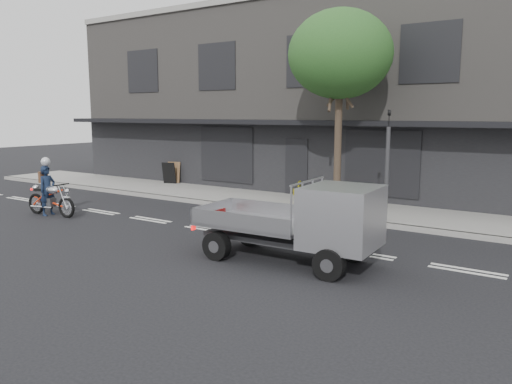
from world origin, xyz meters
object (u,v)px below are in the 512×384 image
object	(u,v)px
flatbed_ute	(325,219)
traffic_light_pole	(387,172)
construction_barrier	(313,194)
sandwich_board	(169,173)
motorcycle	(51,199)
rider	(47,191)
street_tree	(340,55)

from	to	relation	value
flatbed_ute	traffic_light_pole	bearing A→B (deg)	91.03
construction_barrier	sandwich_board	bearing A→B (deg)	171.74
motorcycle	construction_barrier	size ratio (longest dim) A/B	1.51
motorcycle	rider	world-z (taller)	rider
motorcycle	rider	size ratio (longest dim) A/B	1.30
rider	sandwich_board	distance (m)	7.19
flatbed_ute	construction_barrier	bearing A→B (deg)	116.74
sandwich_board	flatbed_ute	bearing A→B (deg)	-49.55
traffic_light_pole	motorcycle	xyz separation A→B (m)	(-9.87, -4.68, -1.08)
motorcycle	construction_barrier	xyz separation A→B (m)	(6.78, 5.92, -0.02)
flatbed_ute	motorcycle	bearing A→B (deg)	176.86
street_tree	sandwich_board	bearing A→B (deg)	170.31
street_tree	motorcycle	bearing A→B (deg)	-144.92
street_tree	flatbed_ute	size ratio (longest dim) A/B	1.59
construction_barrier	street_tree	bearing A→B (deg)	-19.79
rider	motorcycle	bearing A→B (deg)	-95.33
traffic_light_pole	sandwich_board	distance (m)	11.48
construction_barrier	rider	bearing A→B (deg)	-139.49
flatbed_ute	sandwich_board	world-z (taller)	flatbed_ute
traffic_light_pole	rider	world-z (taller)	traffic_light_pole
rider	construction_barrier	size ratio (longest dim) A/B	1.16
flatbed_ute	construction_barrier	xyz separation A→B (m)	(-3.37, 6.08, -0.55)
flatbed_ute	construction_barrier	size ratio (longest dim) A/B	2.96
street_tree	motorcycle	size ratio (longest dim) A/B	3.10
street_tree	flatbed_ute	world-z (taller)	street_tree
motorcycle	flatbed_ute	distance (m)	10.16
rider	construction_barrier	world-z (taller)	rider
traffic_light_pole	construction_barrier	distance (m)	3.51
traffic_light_pole	flatbed_ute	world-z (taller)	traffic_light_pole
street_tree	traffic_light_pole	distance (m)	4.23
street_tree	rider	xyz separation A→B (m)	(-8.02, -5.53, -4.44)
sandwich_board	street_tree	bearing A→B (deg)	-26.89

